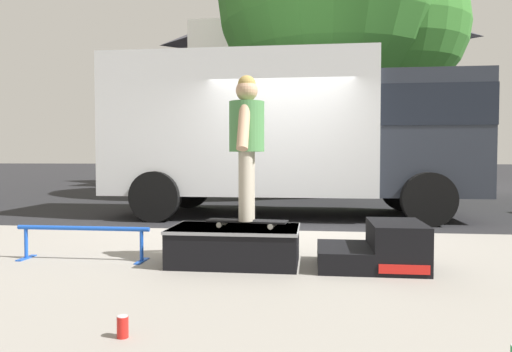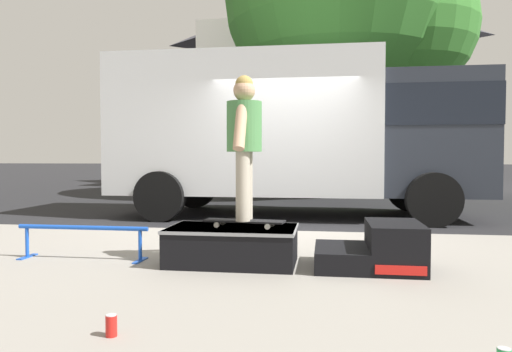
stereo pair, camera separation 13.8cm
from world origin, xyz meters
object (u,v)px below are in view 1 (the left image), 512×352
(skateboard, at_px, (247,221))
(street_tree_main, at_px, (343,7))
(skate_box, at_px, (235,244))
(box_truck, at_px, (292,129))
(grind_rail, at_px, (83,235))
(soda_can, at_px, (123,327))
(skater_kid, at_px, (247,135))
(kicker_ramp, at_px, (380,249))

(skateboard, distance_m, street_tree_main, 10.63)
(skate_box, height_order, street_tree_main, street_tree_main)
(skateboard, height_order, street_tree_main, street_tree_main)
(skateboard, height_order, box_truck, box_truck)
(skate_box, xyz_separation_m, grind_rail, (-1.54, -0.02, 0.06))
(soda_can, relative_size, street_tree_main, 0.01)
(skater_kid, distance_m, street_tree_main, 10.28)
(box_truck, bearing_deg, grind_rail, -111.02)
(grind_rail, relative_size, street_tree_main, 0.16)
(skateboard, bearing_deg, kicker_ramp, -0.13)
(grind_rail, height_order, soda_can, grind_rail)
(street_tree_main, bearing_deg, box_truck, -105.24)
(skate_box, bearing_deg, soda_can, -99.67)
(kicker_ramp, height_order, grind_rail, kicker_ramp)
(skateboard, bearing_deg, street_tree_main, 81.23)
(soda_can, bearing_deg, skate_box, 80.33)
(grind_rail, distance_m, soda_can, 2.28)
(skate_box, distance_m, skater_kid, 1.05)
(kicker_ramp, relative_size, grind_rail, 0.70)
(kicker_ramp, height_order, skater_kid, skater_kid)
(grind_rail, xyz_separation_m, street_tree_main, (3.10, 9.37, 5.01))
(street_tree_main, bearing_deg, soda_can, -99.50)
(skateboard, height_order, soda_can, skateboard)
(kicker_ramp, distance_m, grind_rail, 2.91)
(skateboard, xyz_separation_m, skater_kid, (0.00, 0.00, 0.83))
(grind_rail, height_order, box_truck, box_truck)
(skateboard, xyz_separation_m, box_truck, (0.21, 4.84, 1.17))
(skate_box, relative_size, soda_can, 9.79)
(soda_can, height_order, street_tree_main, street_tree_main)
(kicker_ramp, xyz_separation_m, skateboard, (-1.25, 0.00, 0.24))
(skater_kid, relative_size, soda_can, 10.98)
(kicker_ramp, relative_size, skater_kid, 0.70)
(grind_rail, bearing_deg, street_tree_main, 71.71)
(skateboard, distance_m, soda_can, 2.03)
(skate_box, height_order, grind_rail, skate_box)
(grind_rail, relative_size, soda_can, 10.93)
(box_truck, relative_size, street_tree_main, 0.79)
(kicker_ramp, distance_m, street_tree_main, 10.65)
(grind_rail, height_order, skateboard, skateboard)
(grind_rail, relative_size, skater_kid, 1.00)
(kicker_ramp, height_order, box_truck, box_truck)
(skate_box, relative_size, box_truck, 0.18)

